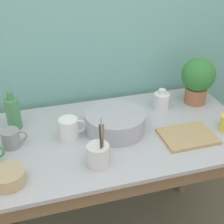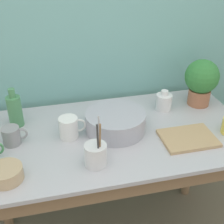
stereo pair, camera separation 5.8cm
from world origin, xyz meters
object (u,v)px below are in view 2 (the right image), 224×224
bowl_wash_large (115,122)px  utensil_cup (96,154)px  mug_grey (12,136)px  bowl_small_tan (6,174)px  tray_board (188,138)px  bottle_tall (15,110)px  bottle_short (164,102)px  potted_plant (201,80)px  mug_white (69,128)px

bowl_wash_large → utensil_cup: bearing=-121.6°
mug_grey → bowl_small_tan: (-0.02, -0.24, -0.01)m
bowl_wash_large → mug_grey: bearing=179.5°
bowl_wash_large → tray_board: size_ratio=1.17×
bottle_tall → bottle_short: bottle_tall is taller
potted_plant → mug_white: size_ratio=2.02×
bottle_tall → mug_grey: bearing=-95.7°
potted_plant → mug_grey: 1.02m
mug_grey → mug_white: (0.26, -0.01, 0.01)m
mug_white → mug_grey: bearing=178.3°
potted_plant → utensil_cup: (-0.66, -0.38, -0.10)m
bottle_tall → mug_grey: bottle_tall is taller
bottle_tall → bowl_small_tan: size_ratio=1.50×
bottle_tall → bowl_small_tan: bearing=-94.6°
potted_plant → bowl_wash_large: size_ratio=0.89×
bottle_short → bowl_wash_large: bearing=-155.6°
potted_plant → bottle_tall: (-0.99, 0.01, -0.06)m
bottle_short → bowl_small_tan: 0.89m
tray_board → bowl_small_tan: bearing=-174.3°
bowl_small_tan → mug_white: bearing=40.1°
bottle_tall → tray_board: bearing=-22.1°
mug_grey → mug_white: bearing=-1.7°
potted_plant → utensil_cup: size_ratio=1.17×
bottle_short → mug_white: bearing=-165.1°
mug_white → tray_board: bearing=-15.9°
potted_plant → bowl_small_tan: (-1.02, -0.39, -0.12)m
bowl_small_tan → utensil_cup: bearing=1.2°
bottle_short → mug_grey: size_ratio=0.98×
bowl_wash_large → tray_board: 0.35m
potted_plant → mug_white: bearing=-168.3°
utensil_cup → potted_plant: bearing=29.9°
mug_grey → utensil_cup: utensil_cup is taller
bowl_wash_large → mug_grey: bowl_wash_large is taller
potted_plant → utensil_cup: 0.77m
bottle_short → potted_plant: bearing=3.2°
bowl_wash_large → bowl_small_tan: size_ratio=2.16×
potted_plant → mug_grey: (-1.00, -0.15, -0.11)m
bowl_wash_large → mug_grey: size_ratio=2.53×
bowl_wash_large → bottle_tall: size_ratio=1.44×
potted_plant → bowl_wash_large: 0.55m
bottle_short → tray_board: bottle_short is taller
bottle_short → bottle_tall: bearing=178.3°
mug_white → bottle_tall: bearing=146.2°
bowl_wash_large → utensil_cup: size_ratio=1.31×
mug_grey → utensil_cup: bearing=-34.1°
mug_grey → bowl_small_tan: mug_grey is taller
mug_grey → tray_board: (0.80, -0.16, -0.03)m
mug_grey → tray_board: 0.82m
potted_plant → mug_white: (-0.74, -0.15, -0.10)m
utensil_cup → tray_board: (0.45, 0.07, -0.04)m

